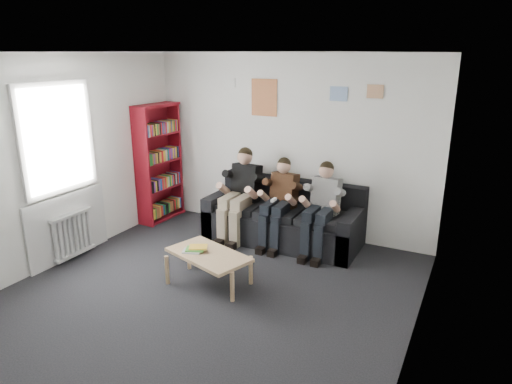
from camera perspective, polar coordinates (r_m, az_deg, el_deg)
room_shell at (r=4.80m, az=-7.76°, el=0.58°), size 5.00×5.00×5.00m
sofa at (r=6.79m, az=3.49°, el=-3.53°), size 2.27×0.93×0.88m
bookshelf at (r=7.67m, az=-11.96°, el=3.58°), size 0.29×0.86×1.92m
coffee_table at (r=5.54m, az=-5.96°, el=-8.08°), size 1.01×0.55×0.40m
game_cases at (r=5.59m, az=-7.62°, el=-7.07°), size 0.26×0.23×0.05m
person_left at (r=6.76m, az=-2.07°, el=-0.35°), size 0.41×0.88×1.36m
person_middle at (r=6.51m, az=2.84°, el=-1.36°), size 0.37×0.79×1.27m
person_right at (r=6.29m, az=8.10°, el=-2.14°), size 0.37×0.80×1.28m
radiator at (r=6.66m, az=-21.90°, el=-4.91°), size 0.10×0.64×0.60m
window at (r=6.50m, az=-22.99°, el=0.78°), size 0.05×1.30×2.36m
poster_large at (r=6.99m, az=1.03°, el=11.72°), size 0.42×0.01×0.55m
poster_blue at (r=6.57m, az=10.30°, el=11.99°), size 0.25×0.01×0.20m
poster_pink at (r=6.43m, az=14.67°, el=12.06°), size 0.22×0.01×0.18m
poster_sign at (r=7.26m, az=-3.34°, el=13.47°), size 0.20×0.01×0.14m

